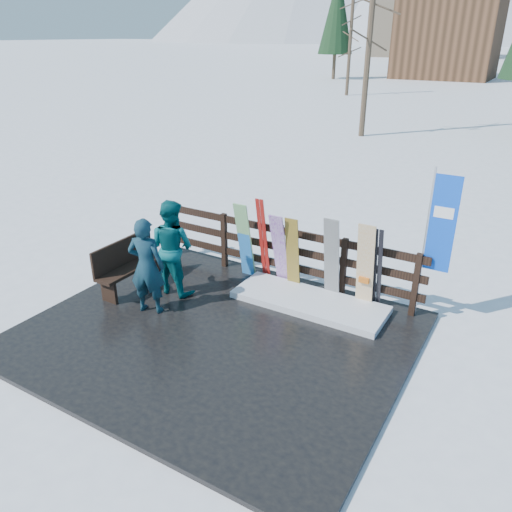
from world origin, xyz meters
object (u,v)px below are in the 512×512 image
Objects in this scene: snowboard_0 at (245,242)px; person_back at (172,247)px; snowboard_3 at (280,250)px; snowboard_4 at (332,260)px; snowboard_5 at (365,267)px; snowboard_1 at (245,240)px; snowboard_2 at (293,254)px; person_front at (147,266)px; bench at (128,263)px; rental_flag at (438,229)px.

person_back reaches higher than snowboard_0.
snowboard_4 reaches higher than snowboard_3.
snowboard_5 is at bearing 0.00° from snowboard_4.
snowboard_2 is at bearing 0.00° from snowboard_1.
snowboard_0 is 1.82m from snowboard_4.
snowboard_5 is at bearing 0.00° from snowboard_2.
person_front is at bearing -127.10° from snowboard_3.
snowboard_2 is 1.40m from snowboard_5.
snowboard_5 reaches higher than bench.
person_back reaches higher than snowboard_4.
snowboard_4 is at bearing -180.00° from snowboard_5.
bench is 1.07m from person_front.
snowboard_1 is 0.99× the size of snowboard_4.
snowboard_2 is at bearing -146.18° from person_back.
snowboard_2 is 0.91× the size of snowboard_5.
snowboard_4 is 1.86m from rental_flag.
snowboard_3 reaches higher than bench.
snowboard_4 reaches higher than snowboard_1.
snowboard_1 is 0.78m from snowboard_3.
snowboard_0 is 1.04× the size of snowboard_2.
person_front is (0.91, -0.45, 0.34)m from bench.
snowboard_5 reaches higher than snowboard_3.
person_front is at bearing -26.45° from bench.
snowboard_2 is (2.68, 1.53, 0.21)m from bench.
rental_flag reaches higher than snowboard_2.
snowboard_0 is 0.03m from snowboard_1.
person_front is (-0.72, -1.98, 0.08)m from snowboard_1.
rental_flag is at bearing 9.27° from snowboard_4.
snowboard_0 is 0.94× the size of snowboard_5.
person_back is (-0.82, -1.18, 0.14)m from snowboard_0.
person_back is (-3.26, -1.18, 0.09)m from snowboard_5.
person_front reaches higher than snowboard_2.
snowboard_5 reaches higher than snowboard_2.
person_front is (-1.77, -1.98, 0.13)m from snowboard_2.
bench is 0.93× the size of snowboard_4.
snowboard_5 is 0.62× the size of rental_flag.
snowboard_1 is at bearing -128.79° from person_front.
snowboard_1 reaches higher than snowboard_0.
person_back is (-0.83, -1.18, 0.11)m from snowboard_1.
snowboard_5 is (4.07, 1.53, 0.29)m from bench.
snowboard_0 is 3.59m from rental_flag.
snowboard_4 is 0.90× the size of person_back.
person_front is (-4.19, -2.25, -0.75)m from rental_flag.
snowboard_3 is at bearing -180.00° from snowboard_4.
snowboard_4 reaches higher than snowboard_0.
person_front is at bearing -131.72° from snowboard_2.
person_back reaches higher than snowboard_3.
person_front reaches higher than bench.
rental_flag is at bearing -159.79° from person_back.
snowboard_5 is at bearing -165.37° from rental_flag.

